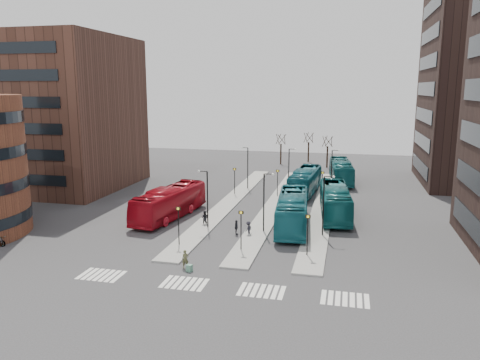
% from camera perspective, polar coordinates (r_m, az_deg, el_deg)
% --- Properties ---
extents(ground, '(160.00, 160.00, 0.00)m').
position_cam_1_polar(ground, '(33.10, -7.54, -15.23)').
color(ground, '#2F2F32').
rests_on(ground, ground).
extents(island_left, '(2.50, 45.00, 0.15)m').
position_cam_1_polar(island_left, '(61.28, -1.19, -2.60)').
color(island_left, gray).
rests_on(island_left, ground).
extents(island_mid, '(2.50, 45.00, 0.15)m').
position_cam_1_polar(island_mid, '(60.12, 4.37, -2.90)').
color(island_mid, gray).
rests_on(island_mid, ground).
extents(island_right, '(2.50, 45.00, 0.15)m').
position_cam_1_polar(island_right, '(59.54, 10.09, -3.19)').
color(island_right, gray).
rests_on(island_right, ground).
extents(suitcase, '(0.54, 0.48, 0.57)m').
position_cam_1_polar(suitcase, '(38.85, -6.20, -10.62)').
color(suitcase, '#1B4D96').
rests_on(suitcase, ground).
extents(red_bus, '(4.81, 13.10, 3.57)m').
position_cam_1_polar(red_bus, '(54.14, -8.55, -2.72)').
color(red_bus, '#A50C19').
rests_on(red_bus, ground).
extents(teal_bus_a, '(4.16, 13.25, 3.63)m').
position_cam_1_polar(teal_bus_a, '(50.15, 6.40, -3.74)').
color(teal_bus_a, '#16626E').
rests_on(teal_bus_a, ground).
extents(teal_bus_b, '(3.83, 12.69, 3.48)m').
position_cam_1_polar(teal_bus_b, '(66.59, 7.94, -0.12)').
color(teal_bus_b, '#155D6B').
rests_on(teal_bus_b, ground).
extents(teal_bus_c, '(4.21, 13.11, 3.59)m').
position_cam_1_polar(teal_bus_c, '(55.15, 11.50, -2.55)').
color(teal_bus_c, '#135E61').
rests_on(teal_bus_c, ground).
extents(teal_bus_d, '(4.18, 12.81, 3.50)m').
position_cam_1_polar(teal_bus_d, '(75.26, 12.22, 1.04)').
color(teal_bus_d, '#135A5F').
rests_on(teal_bus_d, ground).
extents(traveller, '(0.67, 0.61, 1.54)m').
position_cam_1_polar(traveller, '(39.40, -6.68, -9.56)').
color(traveller, brown).
rests_on(traveller, ground).
extents(commuter_a, '(0.80, 0.63, 1.61)m').
position_cam_1_polar(commuter_a, '(50.94, -4.33, -4.65)').
color(commuter_a, black).
rests_on(commuter_a, ground).
extents(commuter_b, '(0.61, 0.97, 1.53)m').
position_cam_1_polar(commuter_b, '(47.62, -0.45, -5.80)').
color(commuter_b, black).
rests_on(commuter_b, ground).
extents(commuter_c, '(0.83, 1.07, 1.45)m').
position_cam_1_polar(commuter_c, '(47.45, 1.04, -5.91)').
color(commuter_c, black).
rests_on(commuter_c, ground).
extents(bicycle_far, '(1.83, 1.11, 0.91)m').
position_cam_1_polar(bicycle_far, '(50.05, -27.23, -6.60)').
color(bicycle_far, gray).
rests_on(bicycle_far, ground).
extents(crosswalk_stripes, '(22.35, 2.40, 0.01)m').
position_cam_1_polar(crosswalk_stripes, '(36.03, -2.57, -12.85)').
color(crosswalk_stripes, silver).
rests_on(crosswalk_stripes, ground).
extents(office_block, '(25.00, 20.12, 22.00)m').
position_cam_1_polar(office_block, '(76.26, -23.03, 7.54)').
color(office_block, '#4B2D22').
rests_on(office_block, ground).
extents(sign_poles, '(12.45, 22.12, 3.65)m').
position_cam_1_polar(sign_poles, '(52.92, 2.81, -2.23)').
color(sign_poles, black).
rests_on(sign_poles, ground).
extents(lamp_posts, '(14.04, 20.24, 6.12)m').
position_cam_1_polar(lamp_posts, '(57.33, 4.74, -0.01)').
color(lamp_posts, black).
rests_on(lamp_posts, ground).
extents(bare_trees, '(10.97, 8.14, 5.90)m').
position_cam_1_polar(bare_trees, '(91.47, 7.96, 3.57)').
color(bare_trees, black).
rests_on(bare_trees, ground).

